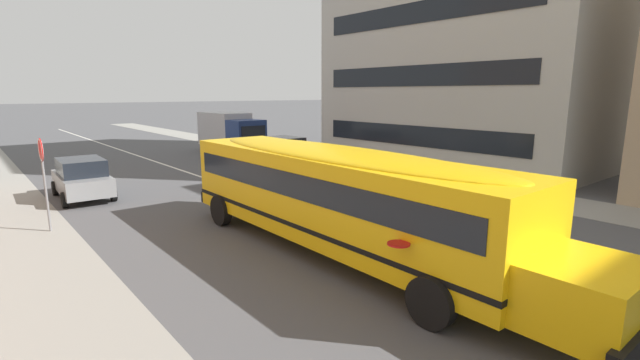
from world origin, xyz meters
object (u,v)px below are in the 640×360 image
Objects in this scene: school_bus at (340,192)px; parked_car_red_under_tree at (286,150)px; parked_car_grey_far_corner at (82,178)px; box_truck at (230,131)px; stop_sign_post at (42,160)px.

school_bus reaches higher than parked_car_red_under_tree.
parked_car_red_under_tree is at bearing -78.71° from parked_car_grey_far_corner.
school_bus is at bearing -31.00° from parked_car_red_under_tree.
box_truck is at bearing 177.95° from parked_car_red_under_tree.
box_truck is at bearing -50.06° from parked_car_grey_far_corner.
school_bus is at bearing -22.12° from box_truck.
box_truck is 18.66m from stop_sign_post.
box_truck reaches higher than parked_car_grey_far_corner.
parked_car_red_under_tree is (-13.13, 7.55, -0.84)m from school_bus.
school_bus is 3.23× the size of parked_car_red_under_tree.
school_bus is 2.09× the size of box_truck.
parked_car_red_under_tree is 1.36× the size of stop_sign_post.
school_bus is 15.17m from parked_car_red_under_tree.
stop_sign_post is at bearing 158.57° from parked_car_grey_far_corner.
parked_car_red_under_tree is at bearing 150.33° from school_bus.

